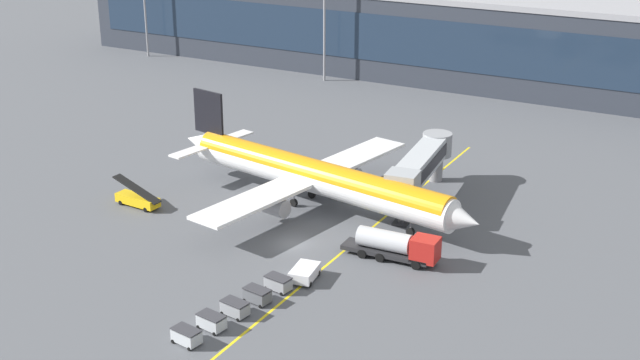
# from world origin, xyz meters

# --- Properties ---
(ground_plane) EXTENTS (700.00, 700.00, 0.00)m
(ground_plane) POSITION_xyz_m (0.00, 0.00, 0.00)
(ground_plane) COLOR #515459
(apron_lead_in_line) EXTENTS (0.34, 80.00, 0.01)m
(apron_lead_in_line) POSITION_xyz_m (5.78, 2.00, 0.00)
(apron_lead_in_line) COLOR yellow
(apron_lead_in_line) RESTS_ON ground_plane
(terminal_building) EXTENTS (221.10, 18.05, 16.73)m
(terminal_building) POSITION_xyz_m (16.35, 78.64, 8.39)
(terminal_building) COLOR #2D333D
(terminal_building) RESTS_ON ground_plane
(main_airliner) EXTENTS (45.72, 36.58, 11.70)m
(main_airliner) POSITION_xyz_m (-3.32, 10.93, 3.98)
(main_airliner) COLOR white
(main_airliner) RESTS_ON ground_plane
(jet_bridge) EXTENTS (5.79, 19.38, 6.67)m
(jet_bridge) POSITION_xyz_m (7.35, 19.35, 4.96)
(jet_bridge) COLOR #B2B7BC
(jet_bridge) RESTS_ON ground_plane
(fuel_tanker) EXTENTS (10.90, 3.04, 3.25)m
(fuel_tanker) POSITION_xyz_m (11.82, 1.90, 1.75)
(fuel_tanker) COLOR #232326
(fuel_tanker) RESTS_ON ground_plane
(belt_loader) EXTENTS (6.97, 2.27, 3.49)m
(belt_loader) POSITION_xyz_m (-22.69, 0.14, 0.99)
(belt_loader) COLOR yellow
(belt_loader) RESTS_ON ground_plane
(pushback_tug) EXTENTS (2.88, 4.12, 1.40)m
(pushback_tug) POSITION_xyz_m (5.37, -6.82, 0.85)
(pushback_tug) COLOR white
(pushback_tug) RESTS_ON ground_plane
(baggage_cart_0) EXTENTS (2.85, 1.96, 1.48)m
(baggage_cart_0) POSITION_xyz_m (2.23, -22.76, 0.78)
(baggage_cart_0) COLOR #B2B7BC
(baggage_cart_0) RESTS_ON ground_plane
(baggage_cart_1) EXTENTS (2.85, 1.96, 1.48)m
(baggage_cart_1) POSITION_xyz_m (2.71, -19.59, 0.78)
(baggage_cart_1) COLOR #B2B7BC
(baggage_cart_1) RESTS_ON ground_plane
(baggage_cart_2) EXTENTS (2.85, 1.96, 1.48)m
(baggage_cart_2) POSITION_xyz_m (3.18, -16.43, 0.78)
(baggage_cart_2) COLOR gray
(baggage_cart_2) RESTS_ON ground_plane
(baggage_cart_3) EXTENTS (2.85, 1.96, 1.48)m
(baggage_cart_3) POSITION_xyz_m (3.66, -13.26, 0.78)
(baggage_cart_3) COLOR #595B60
(baggage_cart_3) RESTS_ON ground_plane
(baggage_cart_4) EXTENTS (2.85, 1.96, 1.48)m
(baggage_cart_4) POSITION_xyz_m (4.14, -10.10, 0.78)
(baggage_cart_4) COLOR gray
(baggage_cart_4) RESTS_ON ground_plane
(apron_light_mast_2) EXTENTS (2.80, 0.50, 21.97)m
(apron_light_mast_2) POSITION_xyz_m (-32.51, 66.68, 12.94)
(apron_light_mast_2) COLOR gray
(apron_light_mast_2) RESTS_ON ground_plane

